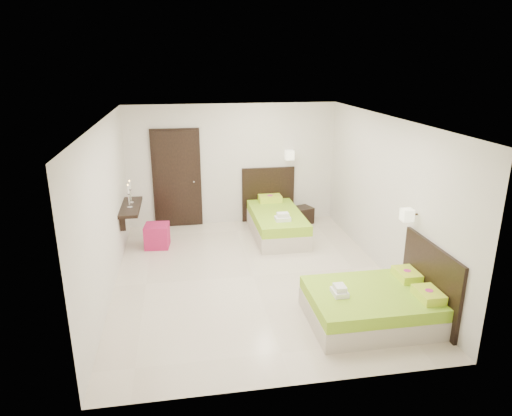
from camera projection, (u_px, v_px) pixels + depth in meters
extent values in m
plane|color=beige|center=(253.00, 276.00, 7.66)|extent=(5.50, 5.50, 0.00)
cube|color=beige|center=(277.00, 228.00, 9.40)|extent=(0.97, 1.95, 0.31)
cube|color=#7CB41C|center=(277.00, 216.00, 9.32)|extent=(0.96, 1.93, 0.19)
cube|color=black|center=(268.00, 194.00, 10.14)|extent=(1.17, 0.05, 1.22)
cube|color=#C8E72A|center=(270.00, 198.00, 9.95)|extent=(0.49, 0.33, 0.14)
cylinder|color=#D6328A|center=(270.00, 195.00, 9.93)|extent=(0.12, 0.12, 0.00)
cube|color=white|center=(283.00, 219.00, 8.77)|extent=(0.29, 0.21, 0.08)
cube|color=white|center=(283.00, 215.00, 8.75)|extent=(0.22, 0.16, 0.08)
cube|color=beige|center=(290.00, 155.00, 9.79)|extent=(0.18, 0.18, 0.19)
cylinder|color=#2D2116|center=(289.00, 154.00, 9.87)|extent=(0.03, 0.16, 0.03)
cube|color=beige|center=(371.00, 312.00, 6.30)|extent=(1.72, 1.29, 0.28)
cube|color=#7CB41C|center=(372.00, 297.00, 6.23)|extent=(1.71, 1.28, 0.17)
cube|color=black|center=(430.00, 281.00, 6.31)|extent=(0.05, 1.46, 1.08)
cube|color=#C8E72A|center=(429.00, 295.00, 6.01)|extent=(0.29, 0.43, 0.12)
cylinder|color=#D6328A|center=(429.00, 290.00, 5.99)|extent=(0.10, 0.10, 0.00)
cube|color=#C8E72A|center=(407.00, 274.00, 6.57)|extent=(0.29, 0.43, 0.12)
cylinder|color=#D6328A|center=(407.00, 271.00, 6.55)|extent=(0.10, 0.10, 0.00)
cube|color=white|center=(340.00, 292.00, 6.12)|extent=(0.19, 0.26, 0.07)
cube|color=white|center=(340.00, 288.00, 6.10)|extent=(0.14, 0.19, 0.07)
cube|color=beige|center=(407.00, 215.00, 6.55)|extent=(0.16, 0.16, 0.17)
cylinder|color=#2D2116|center=(412.00, 215.00, 6.56)|extent=(0.16, 0.03, 0.03)
cube|color=black|center=(302.00, 215.00, 10.10)|extent=(0.51, 0.48, 0.36)
cube|color=#9D1444|center=(157.00, 236.00, 8.80)|extent=(0.49, 0.49, 0.45)
cube|color=black|center=(177.00, 179.00, 9.68)|extent=(1.02, 0.06, 2.14)
cube|color=black|center=(177.00, 179.00, 9.65)|extent=(0.88, 0.04, 2.06)
cylinder|color=silver|center=(194.00, 181.00, 9.69)|extent=(0.03, 0.10, 0.03)
cube|color=black|center=(131.00, 207.00, 8.58)|extent=(0.35, 1.20, 0.06)
cube|color=black|center=(123.00, 223.00, 8.18)|extent=(0.10, 0.04, 0.30)
cube|color=black|center=(127.00, 208.00, 9.03)|extent=(0.10, 0.04, 0.30)
cylinder|color=silver|center=(130.00, 207.00, 8.42)|extent=(0.10, 0.10, 0.02)
cylinder|color=silver|center=(129.00, 201.00, 8.39)|extent=(0.02, 0.02, 0.22)
cone|color=silver|center=(129.00, 194.00, 8.35)|extent=(0.07, 0.07, 0.04)
cylinder|color=white|center=(128.00, 189.00, 8.32)|extent=(0.02, 0.02, 0.15)
sphere|color=#FFB23F|center=(128.00, 185.00, 8.29)|extent=(0.02, 0.02, 0.02)
cylinder|color=silver|center=(131.00, 203.00, 8.70)|extent=(0.10, 0.10, 0.02)
cylinder|color=silver|center=(131.00, 197.00, 8.67)|extent=(0.02, 0.02, 0.22)
cone|color=silver|center=(130.00, 190.00, 8.63)|extent=(0.07, 0.07, 0.04)
cylinder|color=white|center=(130.00, 185.00, 8.60)|extent=(0.02, 0.02, 0.15)
sphere|color=#FFB23F|center=(129.00, 181.00, 8.57)|extent=(0.02, 0.02, 0.02)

